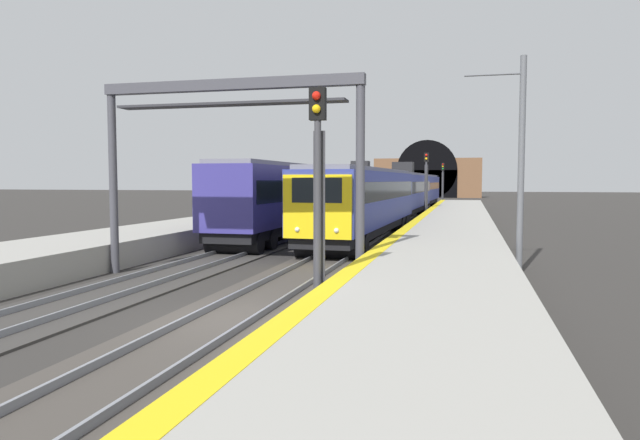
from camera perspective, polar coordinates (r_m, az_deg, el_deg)
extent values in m
plane|color=#302D2B|center=(13.85, -9.05, -9.69)|extent=(320.00, 320.00, 0.00)
cube|color=#9E9B93|center=(12.68, 10.19, -8.68)|extent=(112.00, 4.41, 0.99)
cube|color=yellow|center=(12.86, 1.45, -6.16)|extent=(112.00, 0.50, 0.01)
cube|color=#423D38|center=(13.84, -9.05, -9.57)|extent=(160.00, 3.08, 0.06)
cube|color=gray|center=(14.11, -11.76, -8.91)|extent=(160.00, 0.07, 0.15)
cube|color=gray|center=(13.56, -6.23, -9.38)|extent=(160.00, 0.07, 0.15)
cube|color=#383533|center=(16.14, -24.07, -7.93)|extent=(160.00, 3.12, 0.06)
cube|color=gray|center=(16.57, -26.04, -7.31)|extent=(160.00, 0.07, 0.15)
cube|color=gray|center=(15.69, -22.01, -7.81)|extent=(160.00, 0.07, 0.15)
cube|color=navy|center=(31.11, 4.38, 2.22)|extent=(18.20, 3.32, 2.67)
cube|color=black|center=(31.10, 4.39, 2.94)|extent=(17.47, 3.33, 0.89)
cube|color=slate|center=(31.10, 4.40, 4.86)|extent=(17.64, 2.88, 0.20)
cube|color=black|center=(31.19, 4.37, -0.59)|extent=(17.82, 2.97, 0.52)
cylinder|color=black|center=(23.85, 0.72, -2.77)|extent=(1.01, 2.64, 0.94)
cylinder|color=black|center=(25.58, 1.77, -2.31)|extent=(1.01, 2.64, 0.94)
cylinder|color=black|center=(36.90, 6.16, -0.42)|extent=(1.01, 2.64, 0.94)
cylinder|color=black|center=(38.67, 6.61, -0.23)|extent=(1.01, 2.64, 0.94)
cube|color=yellow|center=(22.27, -0.29, 1.30)|extent=(0.19, 2.73, 2.47)
cube|color=black|center=(22.20, -0.32, 2.93)|extent=(0.09, 1.99, 0.96)
sphere|color=#F2EACC|center=(22.06, 1.62, -1.03)|extent=(0.20, 0.20, 0.20)
sphere|color=#F2EACC|center=(22.50, -2.24, -0.94)|extent=(0.20, 0.20, 0.20)
cube|color=navy|center=(49.52, 8.11, 2.81)|extent=(18.20, 3.32, 2.67)
cube|color=black|center=(49.51, 8.11, 3.22)|extent=(17.47, 3.33, 0.91)
cube|color=slate|center=(49.51, 8.12, 4.48)|extent=(17.64, 2.88, 0.20)
cube|color=black|center=(49.57, 8.09, 1.05)|extent=(17.82, 2.97, 0.52)
cylinder|color=black|center=(42.12, 6.69, 0.11)|extent=(1.01, 2.64, 0.94)
cylinder|color=black|center=(43.89, 7.07, 0.26)|extent=(1.01, 2.64, 0.94)
cylinder|color=black|center=(55.30, 8.89, 0.99)|extent=(1.01, 2.64, 0.94)
cylinder|color=black|center=(57.08, 9.11, 1.08)|extent=(1.01, 2.64, 0.94)
cube|color=navy|center=(68.03, 9.81, 3.08)|extent=(18.20, 3.32, 2.67)
cube|color=black|center=(68.02, 9.81, 3.31)|extent=(17.47, 3.33, 0.76)
cube|color=slate|center=(68.02, 9.82, 4.29)|extent=(17.64, 2.88, 0.20)
cube|color=black|center=(68.06, 9.79, 1.80)|extent=(17.82, 2.97, 0.52)
cylinder|color=black|center=(60.43, 9.02, 1.23)|extent=(1.01, 2.64, 0.94)
cylinder|color=black|center=(62.21, 9.21, 1.31)|extent=(1.01, 2.64, 0.94)
cylinder|color=black|center=(73.95, 10.28, 1.70)|extent=(1.01, 2.64, 0.94)
cylinder|color=black|center=(75.74, 10.41, 1.75)|extent=(1.01, 2.64, 0.94)
cube|color=black|center=(49.52, 8.13, 5.11)|extent=(1.34, 1.74, 0.90)
cube|color=navy|center=(34.14, -2.50, 2.63)|extent=(20.71, 2.75, 2.91)
cube|color=black|center=(34.14, -2.51, 3.05)|extent=(19.88, 2.78, 1.01)
cube|color=slate|center=(34.15, -2.51, 5.25)|extent=(20.09, 2.35, 0.20)
cube|color=black|center=(34.22, -2.50, -0.13)|extent=(20.30, 2.43, 0.54)
cylinder|color=black|center=(43.09, 1.01, 0.24)|extent=(0.99, 2.49, 0.98)
cylinder|color=black|center=(41.34, 0.44, 0.09)|extent=(0.99, 2.49, 0.98)
cylinder|color=black|center=(27.30, -6.95, -1.91)|extent=(0.99, 2.49, 0.98)
cylinder|color=black|center=(25.63, -8.40, -2.30)|extent=(0.99, 2.49, 0.98)
cube|color=#E5B20F|center=(44.20, 1.37, 2.71)|extent=(0.13, 2.60, 2.58)
cube|color=black|center=(44.24, 1.39, 3.68)|extent=(0.04, 1.89, 1.05)
sphere|color=#F2EACC|center=(44.46, 0.45, 1.51)|extent=(0.20, 0.20, 0.20)
sphere|color=#F2EACC|center=(44.13, 2.33, 1.49)|extent=(0.20, 0.20, 0.20)
cube|color=navy|center=(54.93, 3.96, 3.11)|extent=(20.71, 2.75, 2.91)
cube|color=black|center=(54.93, 3.97, 3.36)|extent=(19.88, 2.78, 0.99)
cube|color=slate|center=(54.93, 3.97, 4.73)|extent=(20.09, 2.35, 0.20)
cube|color=black|center=(54.98, 3.96, 1.39)|extent=(20.30, 2.43, 0.54)
cylinder|color=black|center=(63.76, 5.38, 1.42)|extent=(0.99, 2.49, 0.98)
cylinder|color=black|center=(61.98, 5.12, 1.35)|extent=(0.99, 2.49, 0.98)
cylinder|color=black|center=(48.04, 2.45, 0.62)|extent=(0.99, 2.49, 0.98)
cylinder|color=black|center=(46.29, 2.00, 0.50)|extent=(0.99, 2.49, 0.98)
cube|color=black|center=(54.94, 3.97, 5.31)|extent=(1.30, 1.63, 0.90)
cylinder|color=#38383D|center=(13.69, -0.22, 0.03)|extent=(0.16, 0.16, 4.64)
cube|color=black|center=(13.77, -0.22, 11.29)|extent=(0.20, 0.38, 0.75)
cube|color=#38383D|center=(13.82, -0.07, 0.07)|extent=(0.04, 0.28, 4.17)
sphere|color=red|center=(13.67, -0.36, 12.08)|extent=(0.20, 0.20, 0.20)
sphere|color=yellow|center=(13.63, -0.36, 10.83)|extent=(0.20, 0.20, 0.20)
cylinder|color=#38383D|center=(49.12, 10.33, 2.84)|extent=(0.16, 0.16, 4.77)
cube|color=black|center=(49.15, 10.37, 6.06)|extent=(0.20, 0.38, 0.75)
cube|color=#38383D|center=(49.26, 10.34, 2.85)|extent=(0.04, 0.28, 4.29)
sphere|color=red|center=(49.02, 10.36, 6.27)|extent=(0.20, 0.20, 0.20)
sphere|color=yellow|center=(49.01, 10.36, 5.92)|extent=(0.20, 0.20, 0.20)
cylinder|color=#38383D|center=(80.96, 11.91, 3.14)|extent=(0.16, 0.16, 4.56)
cube|color=black|center=(80.97, 11.94, 5.13)|extent=(0.20, 0.38, 1.05)
cube|color=#38383D|center=(81.10, 11.92, 3.14)|extent=(0.04, 0.28, 4.10)
sphere|color=red|center=(80.85, 11.94, 5.36)|extent=(0.20, 0.20, 0.20)
sphere|color=yellow|center=(80.85, 11.94, 5.15)|extent=(0.20, 0.20, 0.20)
sphere|color=green|center=(80.84, 11.93, 4.93)|extent=(0.20, 0.20, 0.20)
cylinder|color=#3F3F47|center=(21.50, -19.57, 3.26)|extent=(0.28, 0.28, 6.17)
cylinder|color=#3F3F47|center=(18.15, 3.95, 3.40)|extent=(0.28, 0.28, 6.17)
cube|color=#3F3F47|center=(19.66, -8.92, 12.94)|extent=(0.36, 8.99, 0.35)
cube|color=#2D2D33|center=(19.57, -8.90, 11.14)|extent=(0.70, 7.84, 0.08)
cube|color=brown|center=(111.81, 10.44, 4.07)|extent=(2.44, 19.93, 7.37)
cube|color=black|center=(110.54, 10.39, 3.50)|extent=(0.12, 11.16, 5.16)
cylinder|color=black|center=(110.56, 10.40, 4.84)|extent=(0.12, 11.16, 11.16)
cylinder|color=#595B60|center=(21.27, 19.09, 5.04)|extent=(0.22, 0.22, 7.49)
cylinder|color=#595B60|center=(21.52, 16.62, 13.49)|extent=(0.08, 1.95, 0.08)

